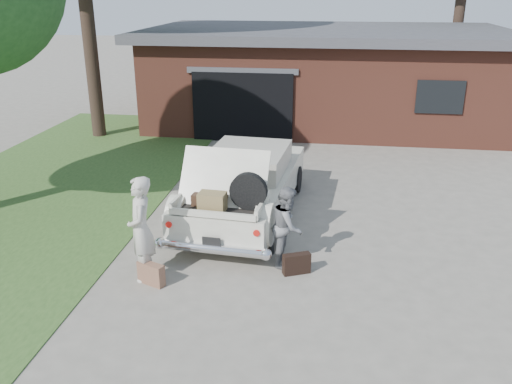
# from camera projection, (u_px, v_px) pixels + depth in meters

# --- Properties ---
(ground) EXTENTS (90.00, 90.00, 0.00)m
(ground) POSITION_uv_depth(u_px,v_px,m) (251.00, 259.00, 9.99)
(ground) COLOR gray
(ground) RESTS_ON ground
(grass_strip) EXTENTS (6.00, 16.00, 0.02)m
(grass_strip) POSITION_uv_depth(u_px,v_px,m) (52.00, 188.00, 13.50)
(grass_strip) COLOR #2D4C1E
(grass_strip) RESTS_ON ground
(house) EXTENTS (12.80, 7.80, 3.30)m
(house) POSITION_uv_depth(u_px,v_px,m) (325.00, 74.00, 19.87)
(house) COLOR brown
(house) RESTS_ON ground
(sedan) EXTENTS (2.31, 5.14, 1.91)m
(sedan) POSITION_uv_depth(u_px,v_px,m) (245.00, 184.00, 11.62)
(sedan) COLOR silver
(sedan) RESTS_ON ground
(woman_left) EXTENTS (0.63, 0.77, 1.83)m
(woman_left) POSITION_uv_depth(u_px,v_px,m) (141.00, 229.00, 9.05)
(woman_left) COLOR beige
(woman_left) RESTS_ON ground
(woman_right) EXTENTS (0.58, 0.73, 1.46)m
(woman_right) POSITION_uv_depth(u_px,v_px,m) (288.00, 226.00, 9.61)
(woman_right) COLOR slate
(woman_right) RESTS_ON ground
(suitcase_left) EXTENTS (0.52, 0.34, 0.38)m
(suitcase_left) POSITION_uv_depth(u_px,v_px,m) (151.00, 274.00, 9.10)
(suitcase_left) COLOR #875C45
(suitcase_left) RESTS_ON ground
(suitcase_right) EXTENTS (0.51, 0.34, 0.37)m
(suitcase_right) POSITION_uv_depth(u_px,v_px,m) (297.00, 264.00, 9.43)
(suitcase_right) COLOR black
(suitcase_right) RESTS_ON ground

